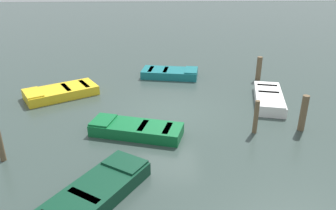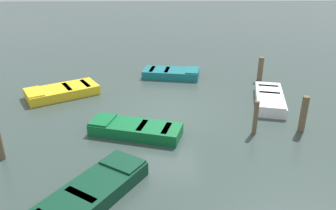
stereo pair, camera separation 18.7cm
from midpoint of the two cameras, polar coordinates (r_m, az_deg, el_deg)
name	(u,v)px [view 2 (the right image)]	position (r m, az deg, el deg)	size (l,w,h in m)	color
ground_plane	(168,113)	(13.33, 0.40, -1.38)	(80.00, 80.00, 0.00)	#33423D
rowboat_teal	(172,73)	(17.45, 0.92, 5.53)	(1.79, 3.06, 0.46)	#14666B
rowboat_green	(135,129)	(11.68, -5.25, -4.11)	(1.94, 3.37, 0.46)	#0F602D
rowboat_white	(270,99)	(14.83, 17.45, 1.06)	(3.35, 1.83, 0.46)	silver
rowboat_dark_green	(90,194)	(8.88, -12.73, -14.70)	(3.59, 2.94, 0.46)	#0C3823
rowboat_yellow	(62,91)	(15.67, -17.51, 2.26)	(2.81, 3.39, 0.46)	gold
mooring_piling_far_right	(304,114)	(12.64, 22.71, -1.45)	(0.24, 0.24, 1.34)	brown
mooring_piling_near_right	(256,118)	(11.96, 15.29, -2.10)	(0.16, 0.16, 1.23)	brown
mooring_piling_center	(260,69)	(17.49, 15.94, 6.00)	(0.26, 0.26, 1.21)	brown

